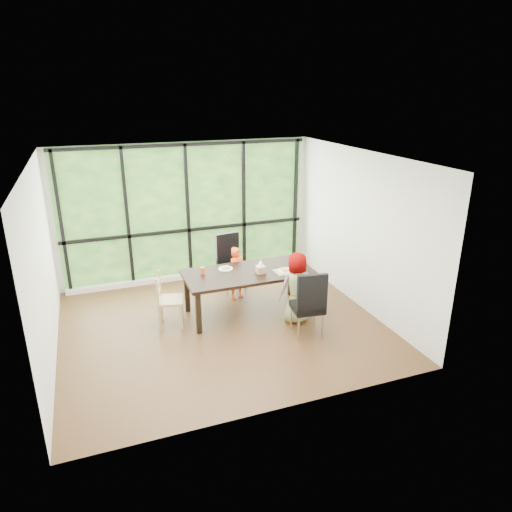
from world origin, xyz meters
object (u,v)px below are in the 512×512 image
chair_interior_leather (307,303)px  child_toddler (237,273)px  plate_near (285,271)px  tissue_box (261,270)px  orange_cup (203,271)px  green_cup (302,268)px  white_mug (301,261)px  chair_end_beech (170,300)px  chair_window_leather (232,263)px  dining_table (248,292)px  plate_far (226,269)px  child_older (297,288)px

chair_interior_leather → child_toddler: 1.74m
plate_near → tissue_box: size_ratio=1.75×
child_toddler → plate_near: 1.03m
orange_cup → green_cup: (1.59, -0.48, -0.00)m
green_cup → child_toddler: bearing=133.0°
chair_interior_leather → white_mug: (0.38, 1.05, 0.25)m
chair_end_beech → plate_near: chair_end_beech is taller
white_mug → tissue_box: tissue_box is taller
chair_window_leather → chair_interior_leather: (0.58, -2.01, 0.00)m
chair_window_leather → green_cup: 1.56m
dining_table → chair_interior_leather: 1.20m
chair_end_beech → plate_far: bearing=-61.8°
white_mug → chair_end_beech: bearing=-179.0°
orange_cup → plate_far: bearing=8.6°
chair_window_leather → chair_end_beech: (-1.35, -0.99, -0.09)m
child_older → orange_cup: 1.58m
chair_interior_leather → child_older: child_older is taller
plate_far → white_mug: (1.31, -0.21, 0.04)m
child_older → child_toddler: bearing=-59.6°
chair_interior_leather → green_cup: 0.81m
child_toddler → child_older: child_older is taller
plate_far → chair_interior_leather: bearing=-53.7°
chair_interior_leather → dining_table: bearing=-51.6°
child_older → plate_near: (-0.05, 0.37, 0.16)m
chair_interior_leather → orange_cup: size_ratio=9.51×
chair_window_leather → plate_far: bearing=-122.0°
child_older → tissue_box: size_ratio=8.42×
chair_end_beech → chair_interior_leather: bearing=-103.3°
chair_window_leather → child_toddler: 0.38m
dining_table → plate_near: (0.58, -0.19, 0.38)m
chair_interior_leather → white_mug: chair_interior_leather is taller
orange_cup → chair_end_beech: bearing=-162.6°
orange_cup → green_cup: 1.66m
plate_far → green_cup: size_ratio=2.27×
chair_window_leather → child_older: child_older is taller
child_older → tissue_box: 0.68m
dining_table → white_mug: bearing=1.8°
child_toddler → plate_near: size_ratio=3.97×
plate_far → orange_cup: orange_cup is taller
dining_table → green_cup: 1.00m
chair_end_beech → orange_cup: chair_end_beech is taller
chair_window_leather → child_older: bearing=-75.6°
child_older → dining_table: bearing=-39.8°
chair_window_leather → green_cup: size_ratio=10.01×
chair_window_leather → plate_near: 1.32m
plate_near → tissue_box: tissue_box is taller
child_toddler → orange_cup: (-0.74, -0.43, 0.32)m
child_older → plate_near: bearing=-80.0°
child_older → plate_far: 1.26m
dining_table → child_older: bearing=-41.9°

